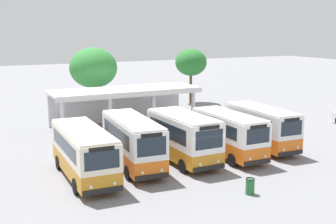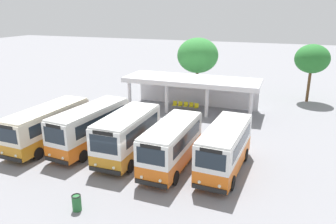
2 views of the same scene
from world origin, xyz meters
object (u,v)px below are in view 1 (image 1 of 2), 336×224
(waiting_chair_middle_seat, at_px, (121,120))
(waiting_chair_fifth_seat, at_px, (134,119))
(waiting_chair_second_from_end, at_px, (116,121))
(city_bus_second_in_row, at_px, (133,140))
(city_bus_nearest_orange, at_px, (84,151))
(litter_bin_apron, at_px, (250,186))
(waiting_chair_end_by_column, at_px, (109,121))
(waiting_chair_fourth_seat, at_px, (127,120))
(city_bus_middle_cream, at_px, (183,136))
(city_bus_fifth_blue, at_px, (261,126))
(city_bus_fourth_amber, at_px, (229,133))

(waiting_chair_middle_seat, xyz_separation_m, waiting_chair_fifth_seat, (1.19, -0.11, 0.00))
(waiting_chair_second_from_end, xyz_separation_m, waiting_chair_fifth_seat, (1.79, -0.06, 0.00))
(city_bus_second_in_row, bearing_deg, waiting_chair_second_from_end, 74.72)
(city_bus_nearest_orange, xyz_separation_m, waiting_chair_fifth_seat, (8.44, 12.46, -1.16))
(waiting_chair_middle_seat, distance_m, litter_bin_apron, 19.17)
(waiting_chair_second_from_end, height_order, litter_bin_apron, litter_bin_apron)
(waiting_chair_end_by_column, xyz_separation_m, waiting_chair_fourth_seat, (1.79, 0.07, 0.00))
(waiting_chair_fourth_seat, relative_size, litter_bin_apron, 0.96)
(waiting_chair_second_from_end, xyz_separation_m, waiting_chair_fourth_seat, (1.19, 0.05, 0.00))
(city_bus_nearest_orange, relative_size, litter_bin_apron, 8.67)
(city_bus_middle_cream, height_order, city_bus_fifth_blue, city_bus_middle_cream)
(city_bus_middle_cream, xyz_separation_m, litter_bin_apron, (0.39, -6.72, -1.34))
(city_bus_middle_cream, relative_size, waiting_chair_end_by_column, 7.60)
(city_bus_second_in_row, height_order, waiting_chair_fourth_seat, city_bus_second_in_row)
(city_bus_middle_cream, bearing_deg, city_bus_fourth_amber, -5.60)
(city_bus_middle_cream, distance_m, city_bus_fifth_blue, 6.84)
(city_bus_second_in_row, bearing_deg, litter_bin_apron, -62.47)
(city_bus_second_in_row, xyz_separation_m, waiting_chair_end_by_column, (2.64, 11.81, -1.25))
(city_bus_fourth_amber, bearing_deg, waiting_chair_end_by_column, 108.26)
(city_bus_fifth_blue, relative_size, waiting_chair_fifth_seat, 8.09)
(city_bus_fifth_blue, height_order, waiting_chair_fifth_seat, city_bus_fifth_blue)
(city_bus_second_in_row, bearing_deg, city_bus_nearest_orange, -168.41)
(city_bus_fourth_amber, relative_size, city_bus_fifth_blue, 0.98)
(litter_bin_apron, bearing_deg, waiting_chair_second_from_end, 91.73)
(city_bus_middle_cream, bearing_deg, waiting_chair_second_from_end, 90.86)
(city_bus_nearest_orange, xyz_separation_m, waiting_chair_end_by_column, (6.05, 12.51, -1.16))
(city_bus_nearest_orange, distance_m, waiting_chair_second_from_end, 14.23)
(city_bus_middle_cream, height_order, city_bus_fourth_amber, city_bus_middle_cream)
(city_bus_second_in_row, bearing_deg, waiting_chair_middle_seat, 72.12)
(waiting_chair_fifth_seat, bearing_deg, litter_bin_apron, -93.63)
(city_bus_nearest_orange, height_order, city_bus_fifth_blue, city_bus_fifth_blue)
(waiting_chair_end_by_column, bearing_deg, city_bus_middle_cream, -86.38)
(city_bus_middle_cream, distance_m, city_bus_fourth_amber, 3.43)
(city_bus_fourth_amber, bearing_deg, litter_bin_apron, -115.36)
(city_bus_second_in_row, height_order, waiting_chair_second_from_end, city_bus_second_in_row)
(city_bus_fifth_blue, height_order, litter_bin_apron, city_bus_fifth_blue)
(city_bus_middle_cream, distance_m, waiting_chair_second_from_end, 12.48)
(waiting_chair_end_by_column, xyz_separation_m, waiting_chair_second_from_end, (0.60, 0.02, 0.00))
(waiting_chair_middle_seat, bearing_deg, waiting_chair_fourth_seat, 0.93)
(waiting_chair_second_from_end, distance_m, waiting_chair_middle_seat, 0.60)
(waiting_chair_fourth_seat, bearing_deg, waiting_chair_fifth_seat, -11.04)
(litter_bin_apron, bearing_deg, city_bus_nearest_orange, 137.56)
(city_bus_fourth_amber, height_order, waiting_chair_fifth_seat, city_bus_fourth_amber)
(waiting_chair_end_by_column, bearing_deg, city_bus_nearest_orange, -115.82)
(city_bus_fourth_amber, xyz_separation_m, waiting_chair_fifth_seat, (-1.82, 12.68, -1.18))
(city_bus_fourth_amber, relative_size, waiting_chair_end_by_column, 7.90)
(waiting_chair_middle_seat, bearing_deg, waiting_chair_fifth_seat, -5.11)
(city_bus_fifth_blue, height_order, waiting_chair_middle_seat, city_bus_fifth_blue)
(waiting_chair_end_by_column, distance_m, waiting_chair_fourth_seat, 1.79)
(waiting_chair_second_from_end, relative_size, waiting_chair_middle_seat, 1.00)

